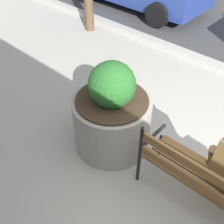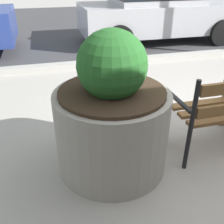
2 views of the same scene
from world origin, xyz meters
The scene contains 4 objects.
street_surface centered at (0.00, 7.50, 0.00)m, with size 60.00×9.00×0.01m, color #424244.
curb_stone centered at (0.00, 2.90, 0.06)m, with size 60.00×0.20×0.12m, color #B2AFA8.
concrete_planter centered at (-1.57, -0.06, 0.53)m, with size 1.07×1.07×1.36m.
parked_car_silver centered at (0.87, 4.53, 0.84)m, with size 4.10×1.93×1.56m.
Camera 2 is at (-2.10, -2.10, 1.78)m, focal length 41.83 mm.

